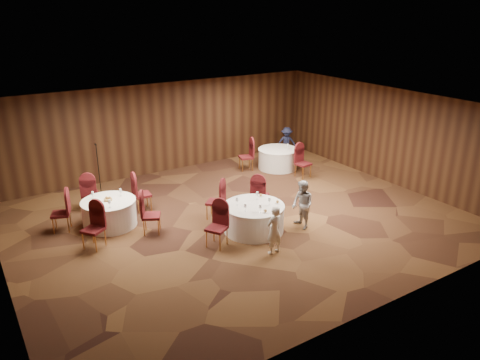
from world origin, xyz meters
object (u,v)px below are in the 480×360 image
woman_a (274,230)px  man_c (287,143)px  mic_stand (100,181)px  woman_b (302,205)px  table_main (254,218)px  table_right (278,158)px  table_left (109,213)px

woman_a → man_c: man_c is taller
man_c → mic_stand: bearing=-151.2°
woman_b → man_c: 6.20m
table_main → man_c: size_ratio=1.31×
woman_a → table_right: bearing=-134.6°
woman_a → table_main: bearing=-108.8°
mic_stand → man_c: bearing=-0.3°
mic_stand → woman_b: 6.52m
table_left → table_main: bearing=-37.0°
table_left → mic_stand: 2.31m
woman_b → table_right: bearing=157.1°
table_main → table_left: size_ratio=1.11×
table_main → mic_stand: (-2.74, 4.65, 0.14)m
mic_stand → woman_a: size_ratio=1.39×
woman_a → woman_b: (1.48, 0.73, 0.05)m
table_left → woman_b: (4.38, -2.92, 0.30)m
table_main → woman_b: size_ratio=1.22×
table_right → mic_stand: (-6.38, 0.85, 0.14)m
table_main → table_right: (3.64, 3.80, 0.00)m
table_left → man_c: (7.83, 2.23, 0.25)m
woman_b → woman_a: bearing=-57.4°
table_main → man_c: man_c is taller
man_c → table_main: bearing=-106.3°
table_left → table_right: bearing=11.8°
table_right → man_c: (1.02, 0.81, 0.25)m
table_main → table_right: 5.26m
man_c → table_right: bearing=-112.6°
table_right → man_c: size_ratio=1.18×
table_left → woman_a: size_ratio=1.19×
table_left → mic_stand: bearing=79.3°
table_right → table_main: bearing=-133.8°
table_left → man_c: 8.14m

